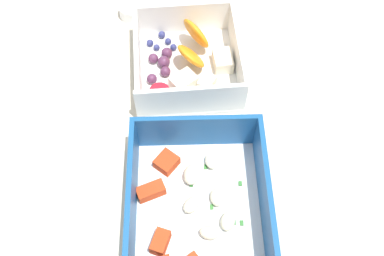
# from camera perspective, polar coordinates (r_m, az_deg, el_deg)

# --- Properties ---
(table_surface) EXTENTS (0.80, 0.80, 0.02)m
(table_surface) POSITION_cam_1_polar(r_m,az_deg,el_deg) (0.60, -0.20, -0.66)
(table_surface) COLOR beige
(table_surface) RESTS_ON ground
(pasta_container) EXTENTS (0.20, 0.16, 0.06)m
(pasta_container) POSITION_cam_1_polar(r_m,az_deg,el_deg) (0.52, 0.45, -10.25)
(pasta_container) COLOR white
(pasta_container) RESTS_ON table_surface
(fruit_bowl) EXTENTS (0.17, 0.16, 0.06)m
(fruit_bowl) POSITION_cam_1_polar(r_m,az_deg,el_deg) (0.64, -0.51, 8.31)
(fruit_bowl) COLOR white
(fruit_bowl) RESTS_ON table_surface
(paper_cup_liner) EXTENTS (0.04, 0.04, 0.02)m
(paper_cup_liner) POSITION_cam_1_polar(r_m,az_deg,el_deg) (0.73, -7.56, 14.46)
(paper_cup_liner) COLOR white
(paper_cup_liner) RESTS_ON table_surface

